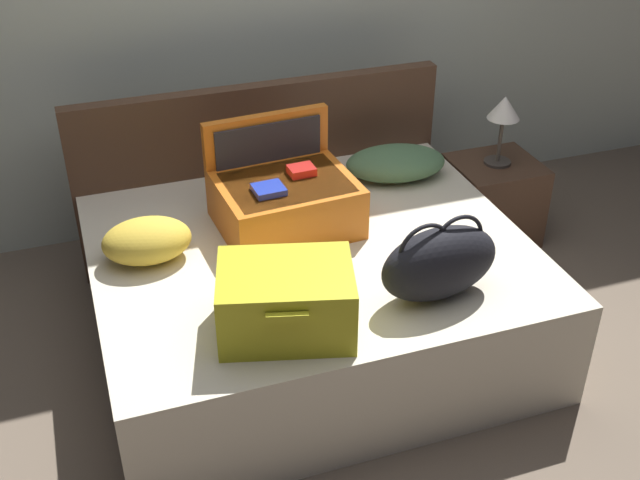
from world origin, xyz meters
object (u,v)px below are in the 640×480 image
hard_case_large (285,197)px  hard_case_medium (286,300)px  nightstand (492,201)px  pillow_center_head (396,163)px  pillow_near_headboard (147,241)px  bed (312,294)px  duffel_bag (440,263)px  table_lamp (504,113)px

hard_case_large → hard_case_medium: hard_case_large is taller
hard_case_large → nightstand: 1.34m
pillow_center_head → nightstand: size_ratio=1.09×
hard_case_medium → pillow_near_headboard: size_ratio=1.53×
bed → hard_case_large: 0.44m
hard_case_large → duffel_bag: 0.80m
hard_case_medium → duffel_bag: size_ratio=1.10×
duffel_bag → pillow_center_head: duffel_bag is taller
pillow_center_head → table_lamp: (0.60, 0.05, 0.16)m
bed → duffel_bag: duffel_bag is taller
hard_case_large → pillow_near_headboard: 0.61m
hard_case_medium → duffel_bag: duffel_bag is taller
duffel_bag → bed: bearing=125.4°
hard_case_large → bed: bearing=-79.8°
bed → table_lamp: table_lamp is taller
table_lamp → hard_case_large: bearing=-166.1°
duffel_bag → nightstand: size_ratio=1.13×
nightstand → table_lamp: size_ratio=1.21×
pillow_near_headboard → hard_case_medium: bearing=-57.1°
bed → nightstand: bearing=23.3°
hard_case_medium → pillow_near_headboard: bearing=138.0°
hard_case_medium → pillow_near_headboard: (-0.40, 0.62, -0.04)m
hard_case_medium → duffel_bag: bearing=15.5°
nightstand → table_lamp: bearing=26.6°
bed → pillow_center_head: 0.81m
hard_case_large → table_lamp: 1.28m
hard_case_medium → pillow_center_head: 1.27m
hard_case_medium → bed: bearing=77.3°
bed → table_lamp: (1.19, 0.51, 0.48)m
nightstand → bed: bearing=-156.7°
pillow_near_headboard → pillow_center_head: 1.29m
pillow_near_headboard → table_lamp: size_ratio=0.99×
bed → hard_case_large: hard_case_large is taller
hard_case_large → pillow_near_headboard: size_ratio=1.67×
duffel_bag → nightstand: 1.37m
bed → hard_case_medium: bearing=-117.8°
hard_case_large → pillow_center_head: size_ratio=1.24×
hard_case_medium → pillow_center_head: hard_case_medium is taller
bed → pillow_near_headboard: 0.75m
hard_case_medium → nightstand: size_ratio=1.24×
pillow_near_headboard → bed: bearing=-11.2°
bed → table_lamp: 1.38m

